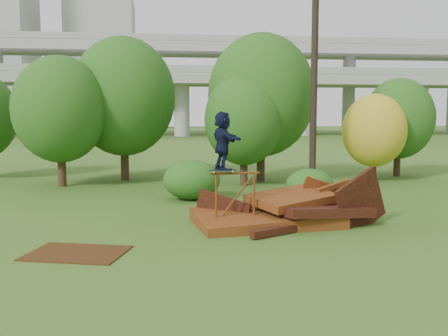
{
  "coord_description": "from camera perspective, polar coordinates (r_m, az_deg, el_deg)",
  "views": [
    {
      "loc": [
        -2.46,
        -11.98,
        3.11
      ],
      "look_at": [
        -0.8,
        2.0,
        1.6
      ],
      "focal_mm": 40.0,
      "sensor_mm": 36.0,
      "label": 1
    }
  ],
  "objects": [
    {
      "name": "grind_rail",
      "position": [
        13.66,
        1.3,
        -2.7
      ],
      "size": [
        1.36,
        0.15,
        1.55
      ],
      "color": "#65300F",
      "rests_on": "ground"
    },
    {
      "name": "tree_2",
      "position": [
        21.81,
        2.3,
        5.52
      ],
      "size": [
        3.47,
        3.47,
        4.88
      ],
      "color": "black",
      "rests_on": "ground"
    },
    {
      "name": "shrub_left",
      "position": [
        18.32,
        -3.7,
        -1.35
      ],
      "size": [
        2.11,
        1.95,
        1.46
      ],
      "primitive_type": "ellipsoid",
      "color": "#255516",
      "rests_on": "ground"
    },
    {
      "name": "utility_pole",
      "position": [
        21.25,
        10.29,
        11.48
      ],
      "size": [
        1.4,
        0.28,
        10.11
      ],
      "color": "black",
      "rests_on": "ground"
    },
    {
      "name": "flat_plate",
      "position": [
        11.83,
        -16.47,
        -9.3
      ],
      "size": [
        2.46,
        2.04,
        0.03
      ],
      "primitive_type": "cube",
      "rotation": [
        0.0,
        0.0,
        -0.28
      ],
      "color": "#3C210C",
      "rests_on": "ground"
    },
    {
      "name": "tree_3",
      "position": [
        23.18,
        4.28,
        8.28
      ],
      "size": [
        4.92,
        4.92,
        6.82
      ],
      "color": "black",
      "rests_on": "ground"
    },
    {
      "name": "tree_0",
      "position": [
        22.65,
        -18.26,
        6.38
      ],
      "size": [
        4.0,
        4.0,
        5.64
      ],
      "color": "black",
      "rests_on": "ground"
    },
    {
      "name": "tree_4",
      "position": [
        24.24,
        16.79,
        4.12
      ],
      "size": [
        2.95,
        2.95,
        4.08
      ],
      "color": "black",
      "rests_on": "ground"
    },
    {
      "name": "tree_1",
      "position": [
        24.05,
        -11.42,
        8.0
      ],
      "size": [
        4.84,
        4.84,
        6.74
      ],
      "color": "black",
      "rests_on": "ground"
    },
    {
      "name": "building_right",
      "position": [
        115.29,
        -13.76,
        11.37
      ],
      "size": [
        14.0,
        14.0,
        28.0
      ],
      "primitive_type": "cube",
      "color": "#9E9E99",
      "rests_on": "ground"
    },
    {
      "name": "skateboard",
      "position": [
        13.51,
        -0.15,
        -0.25
      ],
      "size": [
        0.74,
        0.24,
        0.08
      ],
      "rotation": [
        0.0,
        0.0,
        0.06
      ],
      "color": "black",
      "rests_on": "grind_rail"
    },
    {
      "name": "shrub_right",
      "position": [
        17.91,
        9.77,
        -2.01
      ],
      "size": [
        1.7,
        1.56,
        1.21
      ],
      "primitive_type": "ellipsoid",
      "color": "#255516",
      "rests_on": "ground"
    },
    {
      "name": "skater",
      "position": [
        13.45,
        -0.15,
        3.15
      ],
      "size": [
        0.87,
        1.53,
        1.57
      ],
      "primitive_type": "imported",
      "rotation": [
        0.0,
        0.0,
        1.87
      ],
      "color": "black",
      "rests_on": "skateboard"
    },
    {
      "name": "freeway_overpass",
      "position": [
        75.28,
        -4.97,
        11.6
      ],
      "size": [
        160.0,
        15.0,
        13.7
      ],
      "color": "gray",
      "rests_on": "ground"
    },
    {
      "name": "ground",
      "position": [
        12.62,
        4.73,
        -8.17
      ],
      "size": [
        240.0,
        240.0,
        0.0
      ],
      "primitive_type": "plane",
      "color": "#2D5116",
      "rests_on": "ground"
    },
    {
      "name": "tree_5",
      "position": [
        26.54,
        19.33,
        5.33
      ],
      "size": [
        3.51,
        3.51,
        4.93
      ],
      "color": "black",
      "rests_on": "ground"
    },
    {
      "name": "scrap_pile",
      "position": [
        14.37,
        6.81,
        -5.1
      ],
      "size": [
        5.68,
        3.31,
        2.01
      ],
      "color": "#4C240D",
      "rests_on": "ground"
    }
  ]
}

